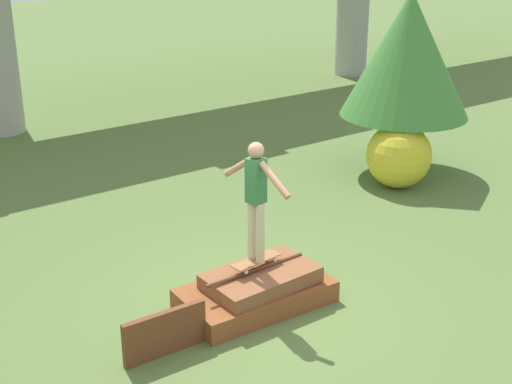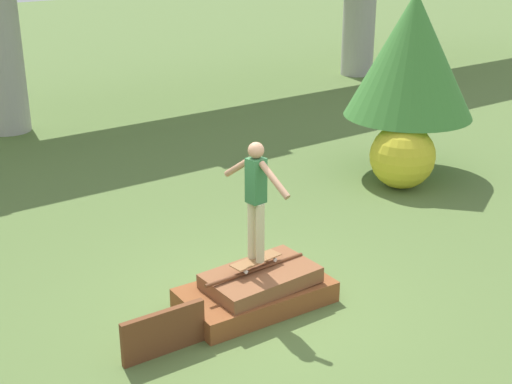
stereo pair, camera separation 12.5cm
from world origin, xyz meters
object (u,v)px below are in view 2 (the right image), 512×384
Objects in this scene: skater at (256,193)px; bush_yellow_flowering at (402,156)px; skateboard at (256,260)px; tree_behind_left at (412,55)px.

bush_yellow_flowering is (5.08, 2.06, -1.01)m from skater.
skater reaches higher than skateboard.
bush_yellow_flowering is at bearing 22.02° from skateboard.
skater is at bearing -157.98° from bush_yellow_flowering.
skateboard is 0.47× the size of skater.
tree_behind_left is at bearing 24.72° from skateboard.
tree_behind_left is at bearing 40.43° from bush_yellow_flowering.
bush_yellow_flowering reaches higher than skateboard.
skater is 5.58m from bush_yellow_flowering.
skater is 0.45× the size of tree_behind_left.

